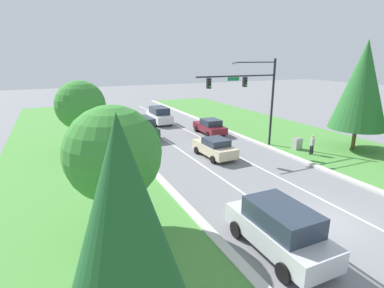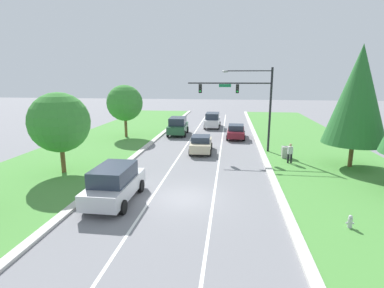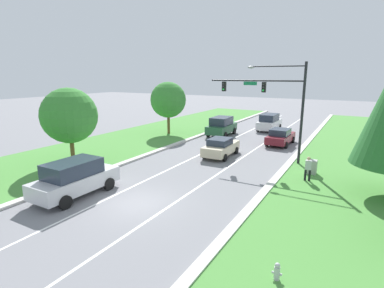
{
  "view_description": "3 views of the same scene",
  "coord_description": "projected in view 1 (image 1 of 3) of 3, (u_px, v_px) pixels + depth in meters",
  "views": [
    {
      "loc": [
        -11.51,
        -9.16,
        7.74
      ],
      "look_at": [
        -1.23,
        12.8,
        0.8
      ],
      "focal_mm": 28.0,
      "sensor_mm": 36.0,
      "label": 1
    },
    {
      "loc": [
        2.61,
        -16.11,
        6.88
      ],
      "look_at": [
        -0.85,
        10.98,
        0.78
      ],
      "focal_mm": 28.0,
      "sensor_mm": 36.0,
      "label": 2
    },
    {
      "loc": [
        10.12,
        -11.67,
        6.79
      ],
      "look_at": [
        -2.01,
        9.65,
        1.13
      ],
      "focal_mm": 28.0,
      "sensor_mm": 36.0,
      "label": 3
    }
  ],
  "objects": [
    {
      "name": "oak_near_left_tree",
      "position": [
        81.0,
        105.0,
        24.76
      ],
      "size": [
        4.1,
        4.1,
        6.06
      ],
      "color": "brown",
      "rests_on": "ground_plane"
    },
    {
      "name": "forest_suv",
      "position": [
        142.0,
        127.0,
        29.91
      ],
      "size": [
        2.42,
        4.92,
        2.14
      ],
      "rotation": [
        0.0,
        0.0,
        0.04
      ],
      "color": "#235633",
      "rests_on": "ground_plane"
    },
    {
      "name": "curb_strip_left",
      "position": [
        226.0,
        249.0,
        12.48
      ],
      "size": [
        0.5,
        90.0,
        0.15
      ],
      "color": "beige",
      "rests_on": "ground_plane"
    },
    {
      "name": "champagne_sedan",
      "position": [
        215.0,
        147.0,
        24.24
      ],
      "size": [
        2.13,
        4.43,
        1.59
      ],
      "rotation": [
        0.0,
        0.0,
        0.03
      ],
      "color": "beige",
      "rests_on": "ground_plane"
    },
    {
      "name": "oak_far_left_tree",
      "position": [
        113.0,
        154.0,
        13.02
      ],
      "size": [
        4.25,
        4.25,
        5.89
      ],
      "color": "brown",
      "rests_on": "ground_plane"
    },
    {
      "name": "traffic_signal_mast",
      "position": [
        253.0,
        90.0,
        25.4
      ],
      "size": [
        7.66,
        0.41,
        7.76
      ],
      "color": "black",
      "rests_on": "ground_plane"
    },
    {
      "name": "lane_stripe_inner_left",
      "position": [
        296.0,
        229.0,
        14.07
      ],
      "size": [
        0.14,
        81.0,
        0.01
      ],
      "color": "white",
      "rests_on": "ground_plane"
    },
    {
      "name": "utility_cabinet",
      "position": [
        297.0,
        144.0,
        26.19
      ],
      "size": [
        0.7,
        0.6,
        1.06
      ],
      "color": "#9E9E99",
      "rests_on": "ground_plane"
    },
    {
      "name": "conifer_mid_left_tree",
      "position": [
        126.0,
        250.0,
        5.33
      ],
      "size": [
        3.08,
        3.08,
        6.95
      ],
      "color": "brown",
      "rests_on": "ground_plane"
    },
    {
      "name": "silver_suv",
      "position": [
        279.0,
        228.0,
        12.21
      ],
      "size": [
        2.26,
        5.01,
        2.09
      ],
      "rotation": [
        0.0,
        0.0,
        -0.01
      ],
      "color": "silver",
      "rests_on": "ground_plane"
    },
    {
      "name": "conifer_far_right_tree",
      "position": [
        362.0,
        85.0,
        24.84
      ],
      "size": [
        4.58,
        4.58,
        9.26
      ],
      "color": "brown",
      "rests_on": "ground_plane"
    },
    {
      "name": "white_suv",
      "position": [
        159.0,
        115.0,
        36.68
      ],
      "size": [
        2.17,
        4.98,
        2.07
      ],
      "rotation": [
        0.0,
        0.0,
        -0.01
      ],
      "color": "white",
      "rests_on": "ground_plane"
    },
    {
      "name": "burgundy_sedan",
      "position": [
        210.0,
        126.0,
        31.69
      ],
      "size": [
        2.17,
        4.62,
        1.62
      ],
      "rotation": [
        0.0,
        0.0,
        -0.03
      ],
      "color": "maroon",
      "rests_on": "ground_plane"
    },
    {
      "name": "ground_plane",
      "position": [
        324.0,
        221.0,
        14.8
      ],
      "size": [
        160.0,
        160.0,
        0.0
      ],
      "primitive_type": "plane",
      "color": "slate"
    },
    {
      "name": "pedestrian",
      "position": [
        312.0,
        144.0,
        24.64
      ],
      "size": [
        0.41,
        0.27,
        1.69
      ],
      "rotation": [
        0.0,
        0.0,
        3.28
      ],
      "color": "black",
      "rests_on": "ground_plane"
    },
    {
      "name": "lane_stripe_inner_right",
      "position": [
        349.0,
        213.0,
        15.54
      ],
      "size": [
        0.14,
        81.0,
        0.01
      ],
      "color": "white",
      "rests_on": "ground_plane"
    }
  ]
}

